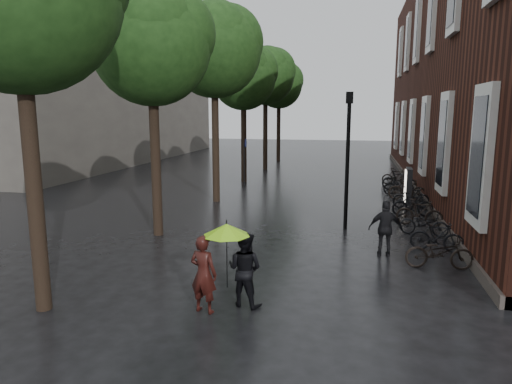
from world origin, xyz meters
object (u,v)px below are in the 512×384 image
(person_burgundy, at_px, (204,274))
(person_black, at_px, (245,269))
(ad_lightbox, at_px, (408,187))
(pedestrian_walking, at_px, (386,229))
(parked_bicycles, at_px, (411,201))
(lamp_post, at_px, (348,147))

(person_burgundy, height_order, person_black, person_burgundy)
(ad_lightbox, bearing_deg, pedestrian_walking, -97.44)
(ad_lightbox, bearing_deg, parked_bicycles, -85.69)
(pedestrian_walking, height_order, parked_bicycles, pedestrian_walking)
(person_burgundy, xyz_separation_m, person_black, (0.75, 0.50, -0.01))
(person_burgundy, height_order, ad_lightbox, ad_lightbox)
(person_burgundy, bearing_deg, person_black, -133.99)
(person_black, height_order, ad_lightbox, ad_lightbox)
(pedestrian_walking, relative_size, parked_bicycles, 0.11)
(person_black, bearing_deg, person_burgundy, 48.36)
(person_burgundy, relative_size, ad_lightbox, 0.98)
(lamp_post, bearing_deg, person_burgundy, -109.90)
(person_black, xyz_separation_m, ad_lightbox, (4.53, 11.61, 0.04))
(person_burgundy, height_order, lamp_post, lamp_post)
(pedestrian_walking, distance_m, lamp_post, 3.73)
(person_burgundy, xyz_separation_m, ad_lightbox, (5.28, 12.11, 0.03))
(person_burgundy, distance_m, ad_lightbox, 13.21)
(pedestrian_walking, distance_m, ad_lightbox, 7.61)
(person_burgundy, bearing_deg, lamp_post, -97.56)
(person_black, distance_m, ad_lightbox, 12.46)
(lamp_post, bearing_deg, parked_bicycles, 52.37)
(person_burgundy, distance_m, parked_bicycles, 12.10)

